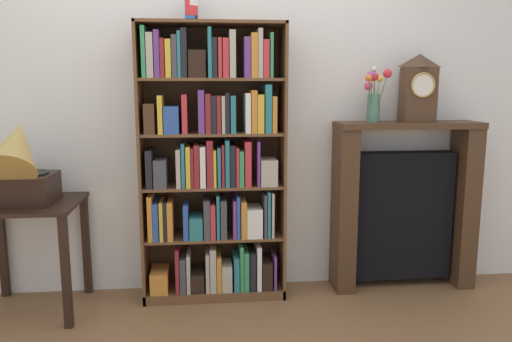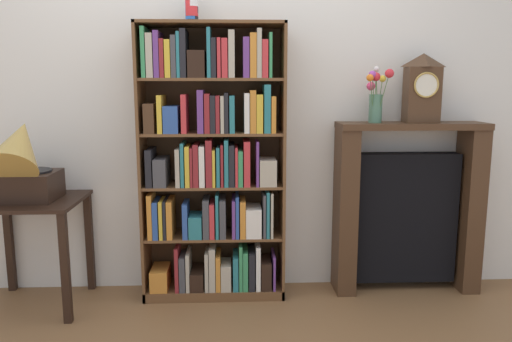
% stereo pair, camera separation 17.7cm
% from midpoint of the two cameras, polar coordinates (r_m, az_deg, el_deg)
% --- Properties ---
extents(ground_plane, '(7.67, 6.40, 0.02)m').
position_cam_midpoint_polar(ground_plane, '(3.26, -6.23, -15.01)').
color(ground_plane, brown).
extents(wall_back, '(4.67, 0.08, 2.60)m').
position_cam_midpoint_polar(wall_back, '(3.30, -5.10, 8.84)').
color(wall_back, silver).
rests_on(wall_back, ground).
extents(bookshelf, '(0.89, 0.29, 1.72)m').
position_cam_midpoint_polar(bookshelf, '(3.15, -6.51, 0.10)').
color(bookshelf, brown).
rests_on(bookshelf, ground).
extents(cup_stack, '(0.08, 0.08, 0.20)m').
position_cam_midpoint_polar(cup_stack, '(3.18, -9.05, 18.12)').
color(cup_stack, black).
rests_on(cup_stack, bookshelf).
extents(side_table_left, '(0.59, 0.55, 0.67)m').
position_cam_midpoint_polar(side_table_left, '(3.30, -25.80, -5.79)').
color(side_table_left, black).
rests_on(side_table_left, ground).
extents(gramophone, '(0.32, 0.48, 0.56)m').
position_cam_midpoint_polar(gramophone, '(3.16, -26.72, 0.73)').
color(gramophone, black).
rests_on(gramophone, side_table_left).
extents(fireplace_mantel, '(0.94, 0.26, 1.12)m').
position_cam_midpoint_polar(fireplace_mantel, '(3.48, 14.98, -3.94)').
color(fireplace_mantel, '#472D1C').
rests_on(fireplace_mantel, ground).
extents(mantel_clock, '(0.21, 0.14, 0.43)m').
position_cam_midpoint_polar(mantel_clock, '(3.38, 16.55, 9.02)').
color(mantel_clock, '#472D1C').
rests_on(mantel_clock, fireplace_mantel).
extents(flower_vase, '(0.17, 0.18, 0.35)m').
position_cam_midpoint_polar(flower_vase, '(3.27, 11.76, 8.28)').
color(flower_vase, '#4C7A60').
rests_on(flower_vase, fireplace_mantel).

